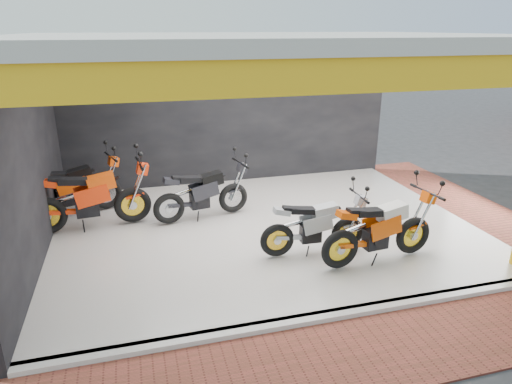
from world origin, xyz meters
TOP-DOWN VIEW (x-y plane):
  - ground at (0.00, 0.00)m, footprint 80.00×80.00m
  - showroom_floor at (0.00, 2.00)m, footprint 8.00×6.00m
  - showroom_ceiling at (0.00, 2.00)m, footprint 8.40×6.40m
  - back_wall at (0.00, 5.10)m, footprint 8.20×0.20m
  - left_wall at (-4.10, 2.00)m, footprint 0.20×6.20m
  - header_beam_front at (0.00, -1.00)m, footprint 8.40×0.30m
  - header_beam_right at (4.00, 2.00)m, footprint 0.30×6.40m
  - floor_kerb at (0.00, -1.02)m, footprint 8.00×0.20m
  - paver_front at (0.00, -1.80)m, footprint 9.00×1.40m
  - paver_right at (4.80, 2.00)m, footprint 1.40×7.00m
  - moto_hero at (2.10, 0.22)m, footprint 2.28×1.03m
  - moto_row_a at (1.10, 0.68)m, footprint 2.00×0.81m
  - moto_row_b at (-0.46, 2.86)m, footprint 2.23×1.14m
  - moto_row_c at (-2.50, 2.88)m, footprint 2.49×1.12m
  - moto_row_d at (-3.03, 3.79)m, footprint 2.40×1.46m

SIDE VIEW (x-z plane):
  - ground at x=0.00m, z-range 0.00..0.00m
  - paver_front at x=0.00m, z-range 0.00..0.03m
  - paver_right at x=4.80m, z-range 0.00..0.03m
  - showroom_floor at x=0.00m, z-range 0.00..0.10m
  - floor_kerb at x=0.00m, z-range 0.00..0.10m
  - moto_row_a at x=1.10m, z-range 0.10..1.31m
  - moto_row_b at x=-0.46m, z-range 0.10..1.40m
  - moto_hero at x=2.10m, z-range 0.10..1.45m
  - moto_row_d at x=-3.03m, z-range 0.10..1.48m
  - moto_row_c at x=-2.50m, z-range 0.10..1.58m
  - back_wall at x=0.00m, z-range 0.00..3.50m
  - left_wall at x=-4.10m, z-range 0.00..3.50m
  - header_beam_front at x=0.00m, z-range 3.10..3.50m
  - header_beam_right at x=4.00m, z-range 3.10..3.50m
  - showroom_ceiling at x=0.00m, z-range 3.50..3.70m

